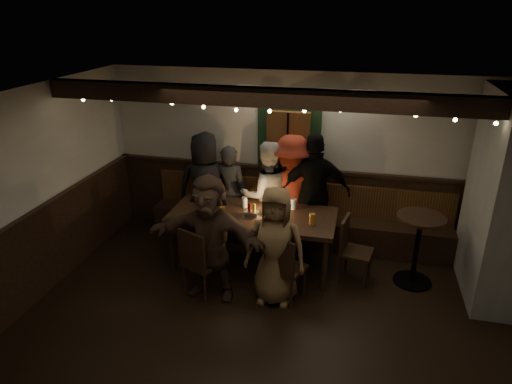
% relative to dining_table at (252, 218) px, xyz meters
% --- Properties ---
extents(room, '(6.02, 5.01, 2.62)m').
position_rel_dining_table_xyz_m(room, '(1.58, 0.02, 0.33)').
color(room, black).
rests_on(room, ground).
extents(dining_table, '(2.27, 0.97, 0.98)m').
position_rel_dining_table_xyz_m(dining_table, '(0.00, 0.00, 0.00)').
color(dining_table, black).
rests_on(dining_table, ground).
extents(chair_near_left, '(0.56, 0.56, 0.94)m').
position_rel_dining_table_xyz_m(chair_near_left, '(-0.49, -0.87, -0.21)').
color(chair_near_left, black).
rests_on(chair_near_left, ground).
extents(chair_near_right, '(0.53, 0.53, 0.91)m').
position_rel_dining_table_xyz_m(chair_near_right, '(0.57, -0.74, -0.23)').
color(chair_near_right, black).
rests_on(chair_near_right, ground).
extents(chair_end, '(0.47, 0.47, 0.88)m').
position_rel_dining_table_xyz_m(chair_end, '(1.35, -0.02, -0.24)').
color(chair_end, black).
rests_on(chair_end, ground).
extents(high_top, '(0.62, 0.62, 0.98)m').
position_rel_dining_table_xyz_m(high_top, '(2.20, 0.07, -0.12)').
color(high_top, black).
rests_on(high_top, ground).
extents(person_a, '(0.94, 0.71, 1.73)m').
position_rel_dining_table_xyz_m(person_a, '(-0.89, 0.63, 0.12)').
color(person_a, black).
rests_on(person_a, ground).
extents(person_b, '(0.57, 0.39, 1.52)m').
position_rel_dining_table_xyz_m(person_b, '(-0.56, 0.76, 0.02)').
color(person_b, '#2A2B2F').
rests_on(person_b, ground).
extents(person_c, '(0.99, 0.90, 1.66)m').
position_rel_dining_table_xyz_m(person_c, '(0.06, 0.65, 0.09)').
color(person_c, '#BAB8B5').
rests_on(person_c, ground).
extents(person_d, '(1.18, 0.75, 1.75)m').
position_rel_dining_table_xyz_m(person_d, '(0.42, 0.74, 0.13)').
color(person_d, maroon).
rests_on(person_d, ground).
extents(person_e, '(1.14, 0.69, 1.81)m').
position_rel_dining_table_xyz_m(person_e, '(0.77, 0.68, 0.16)').
color(person_e, black).
rests_on(person_e, ground).
extents(person_f, '(1.55, 0.60, 1.63)m').
position_rel_dining_table_xyz_m(person_f, '(-0.35, -0.80, 0.07)').
color(person_f, '#442F24').
rests_on(person_f, ground).
extents(person_g, '(0.75, 0.49, 1.53)m').
position_rel_dining_table_xyz_m(person_g, '(0.47, -0.74, 0.02)').
color(person_g, brown).
rests_on(person_g, ground).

